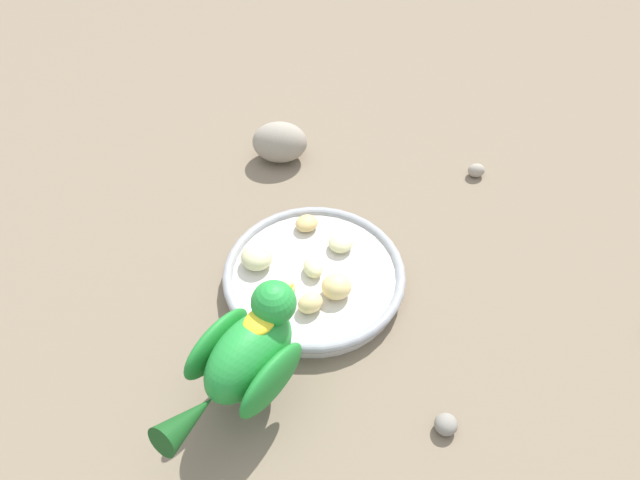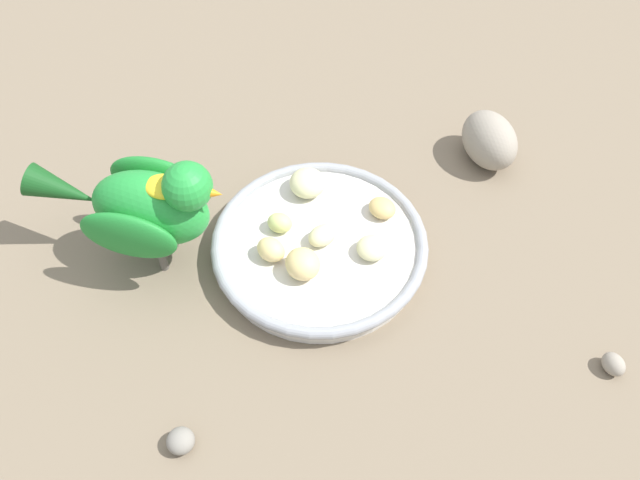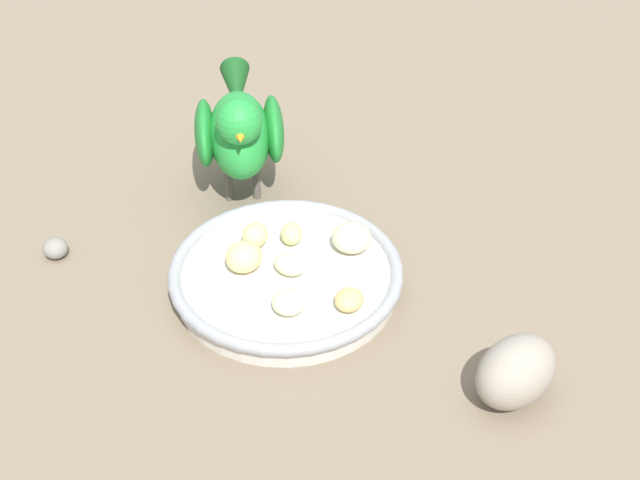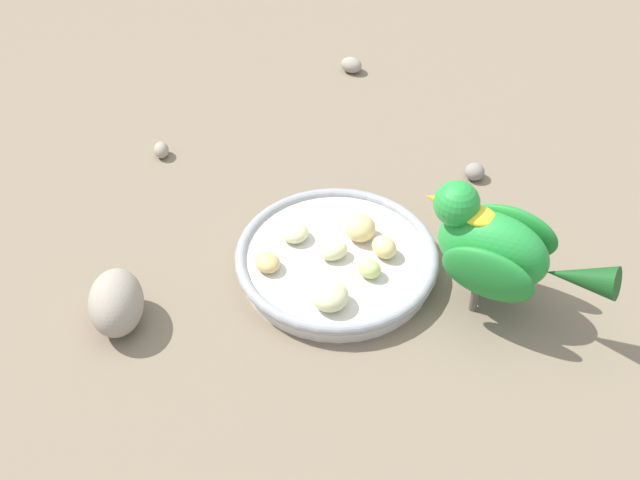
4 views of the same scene
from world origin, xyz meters
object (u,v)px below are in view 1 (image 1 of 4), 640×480
apple_piece_1 (341,243)px  pebble_0 (476,170)px  apple_piece_5 (307,223)px  apple_piece_0 (313,267)px  apple_piece_2 (286,289)px  apple_piece_3 (310,303)px  pebble_2 (446,424)px  rock_large (280,142)px  apple_piece_6 (257,257)px  feeding_bowl (314,278)px  apple_piece_4 (337,287)px  parrot (246,356)px

apple_piece_1 → pebble_0: bearing=-57.2°
apple_piece_5 → apple_piece_0: bearing=-178.4°
apple_piece_0 → apple_piece_2: 0.04m
apple_piece_3 → apple_piece_5: apple_piece_3 is taller
pebble_0 → pebble_2: (-0.36, 0.12, 0.00)m
apple_piece_0 → rock_large: bearing=6.8°
apple_piece_3 → apple_piece_6: (0.07, 0.06, 0.00)m
pebble_0 → pebble_2: 0.38m
feeding_bowl → pebble_2: size_ratio=9.02×
apple_piece_0 → pebble_0: size_ratio=1.31×
apple_piece_0 → apple_piece_4: size_ratio=0.87×
pebble_2 → apple_piece_3: bearing=40.4°
apple_piece_1 → apple_piece_3: 0.10m
apple_piece_1 → apple_piece_2: (-0.06, 0.07, 0.00)m
apple_piece_4 → parrot: size_ratio=0.21×
apple_piece_2 → apple_piece_5: apple_piece_2 is taller
apple_piece_5 → pebble_2: (-0.27, -0.12, -0.02)m
apple_piece_3 → apple_piece_6: 0.09m
apple_piece_6 → pebble_0: bearing=-64.3°
apple_piece_0 → apple_piece_5: bearing=1.6°
feeding_bowl → apple_piece_0: bearing=13.7°
apple_piece_4 → apple_piece_1: bearing=-10.5°
feeding_bowl → apple_piece_5: 0.07m
apple_piece_1 → apple_piece_6: apple_piece_6 is taller
apple_piece_4 → parrot: (-0.11, 0.10, 0.04)m
apple_piece_1 → pebble_0: 0.24m
apple_piece_4 → rock_large: size_ratio=0.46×
apple_piece_5 → apple_piece_6: size_ratio=0.76×
apple_piece_5 → rock_large: rock_large is taller
apple_piece_4 → apple_piece_5: apple_piece_4 is taller
apple_piece_2 → rock_large: size_ratio=0.33×
apple_piece_4 → pebble_2: bearing=-150.4°
feeding_bowl → apple_piece_2: bearing=127.0°
parrot → pebble_2: parrot is taller
feeding_bowl → pebble_0: feeding_bowl is taller
apple_piece_3 → rock_large: 0.27m
apple_piece_1 → parrot: bearing=147.5°
feeding_bowl → rock_large: 0.23m
feeding_bowl → apple_piece_1: bearing=-42.9°
parrot → feeding_bowl: bearing=12.0°
parrot → apple_piece_2: bearing=20.3°
feeding_bowl → apple_piece_6: bearing=71.6°
apple_piece_3 → apple_piece_6: size_ratio=0.78×
apple_piece_6 → pebble_2: 0.28m
apple_piece_0 → apple_piece_1: bearing=-46.4°
apple_piece_3 → apple_piece_5: size_ratio=1.03×
apple_piece_6 → apple_piece_0: bearing=-105.8°
apple_piece_5 → parrot: parrot is taller
feeding_bowl → apple_piece_2: 0.05m
rock_large → pebble_2: (-0.42, -0.14, -0.02)m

